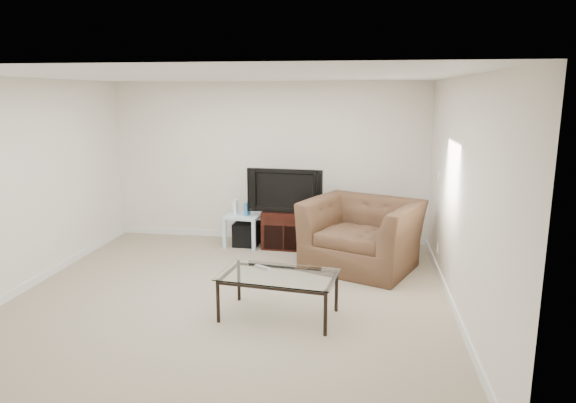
# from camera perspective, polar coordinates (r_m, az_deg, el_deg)

# --- Properties ---
(floor) EXTENTS (5.00, 5.00, 0.00)m
(floor) POSITION_cam_1_polar(r_m,az_deg,el_deg) (6.09, -6.37, -10.52)
(floor) COLOR tan
(floor) RESTS_ON ground
(ceiling) EXTENTS (5.00, 5.00, 0.00)m
(ceiling) POSITION_cam_1_polar(r_m,az_deg,el_deg) (5.63, -6.98, 13.68)
(ceiling) COLOR white
(ceiling) RESTS_ON ground
(wall_back) EXTENTS (5.00, 0.02, 2.50)m
(wall_back) POSITION_cam_1_polar(r_m,az_deg,el_deg) (8.15, -2.19, 4.40)
(wall_back) COLOR silver
(wall_back) RESTS_ON ground
(wall_left) EXTENTS (0.02, 5.00, 2.50)m
(wall_left) POSITION_cam_1_polar(r_m,az_deg,el_deg) (6.81, -27.46, 1.55)
(wall_left) COLOR silver
(wall_left) RESTS_ON ground
(wall_right) EXTENTS (0.02, 5.00, 2.50)m
(wall_right) POSITION_cam_1_polar(r_m,az_deg,el_deg) (5.65, 18.69, 0.37)
(wall_right) COLOR silver
(wall_right) RESTS_ON ground
(plate_back) EXTENTS (0.12, 0.02, 0.12)m
(plate_back) POSITION_cam_1_polar(r_m,az_deg,el_deg) (8.50, -11.56, 4.48)
(plate_back) COLOR white
(plate_back) RESTS_ON wall_back
(plate_right_switch) EXTENTS (0.02, 0.09, 0.13)m
(plate_right_switch) POSITION_cam_1_polar(r_m,az_deg,el_deg) (7.20, 16.36, 2.91)
(plate_right_switch) COLOR white
(plate_right_switch) RESTS_ON wall_right
(plate_right_outlet) EXTENTS (0.02, 0.08, 0.12)m
(plate_right_outlet) POSITION_cam_1_polar(r_m,az_deg,el_deg) (7.12, 16.24, -5.04)
(plate_right_outlet) COLOR white
(plate_right_outlet) RESTS_ON wall_right
(tv_stand) EXTENTS (0.72, 0.52, 0.58)m
(tv_stand) POSITION_cam_1_polar(r_m,az_deg,el_deg) (7.84, -0.14, -3.05)
(tv_stand) COLOR black
(tv_stand) RESTS_ON floor
(dvd_player) EXTENTS (0.40, 0.29, 0.05)m
(dvd_player) POSITION_cam_1_polar(r_m,az_deg,el_deg) (7.76, -0.20, -1.74)
(dvd_player) COLOR black
(dvd_player) RESTS_ON tv_stand
(television) EXTENTS (1.07, 0.29, 0.65)m
(television) POSITION_cam_1_polar(r_m,az_deg,el_deg) (7.68, -0.19, 1.35)
(television) COLOR black
(television) RESTS_ON tv_stand
(side_table) EXTENTS (0.57, 0.57, 0.49)m
(side_table) POSITION_cam_1_polar(r_m,az_deg,el_deg) (7.97, -4.89, -3.16)
(side_table) COLOR #C7E1F9
(side_table) RESTS_ON floor
(subwoofer) EXTENTS (0.38, 0.38, 0.37)m
(subwoofer) POSITION_cam_1_polar(r_m,az_deg,el_deg) (8.00, -4.63, -3.64)
(subwoofer) COLOR black
(subwoofer) RESTS_ON floor
(game_console) EXTENTS (0.05, 0.17, 0.23)m
(game_console) POSITION_cam_1_polar(r_m,az_deg,el_deg) (7.91, -5.84, -0.61)
(game_console) COLOR white
(game_console) RESTS_ON side_table
(game_case) EXTENTS (0.07, 0.15, 0.20)m
(game_case) POSITION_cam_1_polar(r_m,az_deg,el_deg) (7.85, -4.56, -0.79)
(game_case) COLOR #337FCC
(game_case) RESTS_ON side_table
(recliner) EXTENTS (1.66, 1.40, 1.23)m
(recliner) POSITION_cam_1_polar(r_m,az_deg,el_deg) (6.95, 8.25, -2.37)
(recliner) COLOR #4A2D1F
(recliner) RESTS_ON floor
(coffee_table) EXTENTS (1.28, 0.83, 0.47)m
(coffee_table) POSITION_cam_1_polar(r_m,az_deg,el_deg) (5.49, -1.04, -10.40)
(coffee_table) COLOR black
(coffee_table) RESTS_ON floor
(remote) EXTENTS (0.19, 0.14, 0.02)m
(remote) POSITION_cam_1_polar(r_m,az_deg,el_deg) (5.58, -2.89, -7.30)
(remote) COLOR #B2B2B7
(remote) RESTS_ON coffee_table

